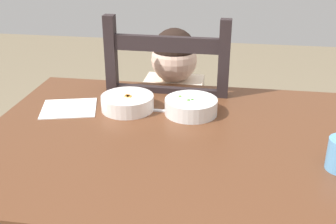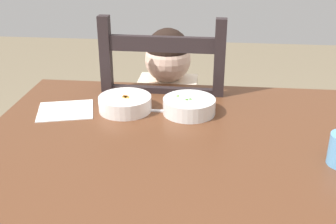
{
  "view_description": "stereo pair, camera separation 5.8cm",
  "coord_description": "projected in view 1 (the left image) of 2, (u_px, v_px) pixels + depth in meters",
  "views": [
    {
      "loc": [
        0.12,
        -1.01,
        1.3
      ],
      "look_at": [
        -0.05,
        0.05,
        0.82
      ],
      "focal_mm": 45.25,
      "sensor_mm": 36.0,
      "label": 1
    },
    {
      "loc": [
        0.07,
        -1.02,
        1.3
      ],
      "look_at": [
        -0.05,
        0.05,
        0.82
      ],
      "focal_mm": 45.25,
      "sensor_mm": 36.0,
      "label": 2
    }
  ],
  "objects": [
    {
      "name": "child_figure",
      "position": [
        173.0,
        114.0,
        1.62
      ],
      "size": [
        0.32,
        0.31,
        0.96
      ],
      "color": "beige",
      "rests_on": "ground"
    },
    {
      "name": "bowl_of_carrots",
      "position": [
        128.0,
        102.0,
        1.31
      ],
      "size": [
        0.16,
        0.16,
        0.05
      ],
      "color": "white",
      "rests_on": "dining_table"
    },
    {
      "name": "dining_table",
      "position": [
        181.0,
        178.0,
        1.2
      ],
      "size": [
        1.11,
        0.82,
        0.77
      ],
      "color": "brown",
      "rests_on": "ground"
    },
    {
      "name": "bowl_of_peas",
      "position": [
        191.0,
        106.0,
        1.28
      ],
      "size": [
        0.16,
        0.16,
        0.05
      ],
      "color": "white",
      "rests_on": "dining_table"
    },
    {
      "name": "spoon",
      "position": [
        146.0,
        109.0,
        1.31
      ],
      "size": [
        0.14,
        0.03,
        0.01
      ],
      "color": "silver",
      "rests_on": "dining_table"
    },
    {
      "name": "paper_napkin",
      "position": [
        69.0,
        108.0,
        1.32
      ],
      "size": [
        0.2,
        0.19,
        0.0
      ],
      "primitive_type": "cube",
      "rotation": [
        0.0,
        0.0,
        0.27
      ],
      "color": "white",
      "rests_on": "dining_table"
    },
    {
      "name": "dining_chair",
      "position": [
        172.0,
        150.0,
        1.69
      ],
      "size": [
        0.43,
        0.43,
        1.03
      ],
      "color": "black",
      "rests_on": "ground"
    }
  ]
}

